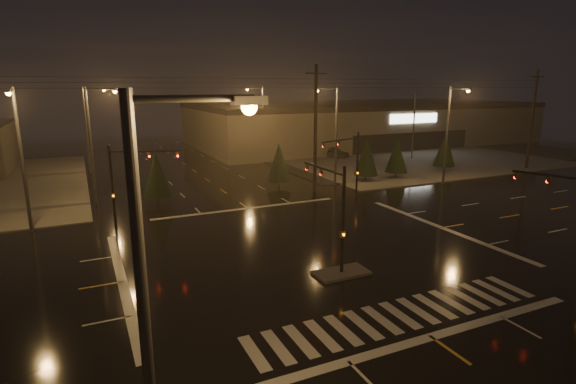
# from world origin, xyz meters

# --- Properties ---
(ground) EXTENTS (140.00, 140.00, 0.00)m
(ground) POSITION_xyz_m (0.00, 0.00, 0.00)
(ground) COLOR black
(ground) RESTS_ON ground
(sidewalk_ne) EXTENTS (36.00, 36.00, 0.12)m
(sidewalk_ne) POSITION_xyz_m (30.00, 30.00, 0.06)
(sidewalk_ne) COLOR #4C4944
(sidewalk_ne) RESTS_ON ground
(median_island) EXTENTS (3.00, 1.60, 0.15)m
(median_island) POSITION_xyz_m (0.00, -4.00, 0.07)
(median_island) COLOR #4C4944
(median_island) RESTS_ON ground
(crosswalk) EXTENTS (15.00, 2.60, 0.01)m
(crosswalk) POSITION_xyz_m (0.00, -9.00, 0.01)
(crosswalk) COLOR beige
(crosswalk) RESTS_ON ground
(stop_bar_near) EXTENTS (16.00, 0.50, 0.01)m
(stop_bar_near) POSITION_xyz_m (0.00, -11.00, 0.01)
(stop_bar_near) COLOR beige
(stop_bar_near) RESTS_ON ground
(stop_bar_far) EXTENTS (16.00, 0.50, 0.01)m
(stop_bar_far) POSITION_xyz_m (0.00, 11.00, 0.01)
(stop_bar_far) COLOR beige
(stop_bar_far) RESTS_ON ground
(parking_lot) EXTENTS (50.00, 24.00, 0.08)m
(parking_lot) POSITION_xyz_m (35.00, 28.00, 0.04)
(parking_lot) COLOR black
(parking_lot) RESTS_ON ground
(retail_building) EXTENTS (60.20, 28.30, 7.20)m
(retail_building) POSITION_xyz_m (35.00, 45.99, 3.84)
(retail_building) COLOR #766C54
(retail_building) RESTS_ON ground
(signal_mast_median) EXTENTS (0.25, 4.59, 6.00)m
(signal_mast_median) POSITION_xyz_m (0.00, -3.07, 3.75)
(signal_mast_median) COLOR black
(signal_mast_median) RESTS_ON ground
(signal_mast_ne) EXTENTS (4.84, 1.86, 6.00)m
(signal_mast_ne) POSITION_xyz_m (9.50, 10.14, 3.79)
(signal_mast_ne) COLOR black
(signal_mast_ne) RESTS_ON ground
(signal_mast_nw) EXTENTS (4.84, 1.86, 6.00)m
(signal_mast_nw) POSITION_xyz_m (-9.50, 10.14, 3.79)
(signal_mast_nw) COLOR black
(signal_mast_nw) RESTS_ON ground
(signal_mast_se) EXTENTS (1.55, 3.87, 6.00)m
(signal_mast_se) POSITION_xyz_m (10.23, -9.75, 3.71)
(signal_mast_se) COLOR black
(signal_mast_se) RESTS_ON ground
(streetlight_0) EXTENTS (2.77, 0.32, 10.00)m
(streetlight_0) POSITION_xyz_m (-11.18, -15.00, 5.80)
(streetlight_0) COLOR #38383A
(streetlight_0) RESTS_ON ground
(streetlight_1) EXTENTS (2.77, 0.32, 10.00)m
(streetlight_1) POSITION_xyz_m (-11.18, 18.00, 5.80)
(streetlight_1) COLOR #38383A
(streetlight_1) RESTS_ON ground
(streetlight_2) EXTENTS (2.77, 0.32, 10.00)m
(streetlight_2) POSITION_xyz_m (-11.18, 34.00, 5.80)
(streetlight_2) COLOR #38383A
(streetlight_2) RESTS_ON ground
(streetlight_3) EXTENTS (2.77, 0.32, 10.00)m
(streetlight_3) POSITION_xyz_m (11.18, 16.00, 5.80)
(streetlight_3) COLOR #38383A
(streetlight_3) RESTS_ON ground
(streetlight_4) EXTENTS (2.77, 0.32, 10.00)m
(streetlight_4) POSITION_xyz_m (11.18, 36.00, 5.80)
(streetlight_4) COLOR #38383A
(streetlight_4) RESTS_ON ground
(streetlight_5) EXTENTS (0.32, 2.77, 10.00)m
(streetlight_5) POSITION_xyz_m (-16.00, 11.18, 5.80)
(streetlight_5) COLOR #38383A
(streetlight_5) RESTS_ON ground
(streetlight_6) EXTENTS (0.32, 2.77, 10.00)m
(streetlight_6) POSITION_xyz_m (22.00, 11.18, 5.80)
(streetlight_6) COLOR #38383A
(streetlight_6) RESTS_ON ground
(utility_pole_1) EXTENTS (2.20, 0.32, 12.00)m
(utility_pole_1) POSITION_xyz_m (8.00, 14.00, 6.13)
(utility_pole_1) COLOR black
(utility_pole_1) RESTS_ON ground
(utility_pole_2) EXTENTS (2.20, 0.32, 12.00)m
(utility_pole_2) POSITION_xyz_m (38.00, 14.00, 6.13)
(utility_pole_2) COLOR black
(utility_pole_2) RESTS_ON ground
(conifer_0) EXTENTS (2.55, 2.55, 4.69)m
(conifer_0) POSITION_xyz_m (15.38, 16.09, 2.69)
(conifer_0) COLOR black
(conifer_0) RESTS_ON ground
(conifer_1) EXTENTS (2.46, 2.46, 4.55)m
(conifer_1) POSITION_xyz_m (19.35, 16.01, 2.62)
(conifer_1) COLOR black
(conifer_1) RESTS_ON ground
(conifer_2) EXTENTS (2.55, 2.55, 4.68)m
(conifer_2) POSITION_xyz_m (27.20, 16.92, 2.69)
(conifer_2) COLOR black
(conifer_2) RESTS_ON ground
(conifer_3) EXTENTS (2.47, 2.47, 4.56)m
(conifer_3) POSITION_xyz_m (-6.60, 15.64, 2.63)
(conifer_3) COLOR black
(conifer_3) RESTS_ON ground
(conifer_4) EXTENTS (2.45, 2.45, 4.53)m
(conifer_4) POSITION_xyz_m (5.73, 17.45, 2.61)
(conifer_4) COLOR black
(conifer_4) RESTS_ON ground
(car_parked) EXTENTS (3.73, 5.12, 1.62)m
(car_parked) POSITION_xyz_m (20.67, 31.94, 0.81)
(car_parked) COLOR black
(car_parked) RESTS_ON ground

